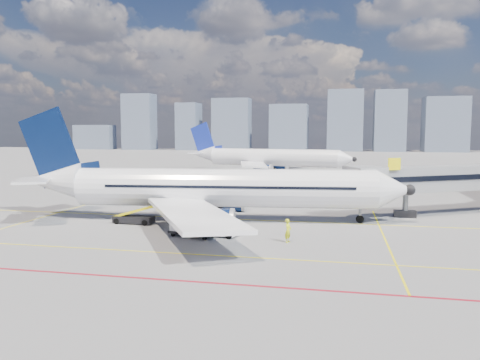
% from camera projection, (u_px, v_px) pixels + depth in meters
% --- Properties ---
extents(ground, '(420.00, 420.00, 0.00)m').
position_uv_depth(ground, '(216.00, 236.00, 39.68)').
color(ground, gray).
rests_on(ground, ground).
extents(apron_markings, '(90.00, 35.12, 0.01)m').
position_uv_depth(apron_markings, '(195.00, 247.00, 35.99)').
color(apron_markings, '#FFEC0D').
rests_on(apron_markings, ground).
extents(jet_bridge, '(23.55, 15.78, 6.30)m').
position_uv_depth(jet_bridge, '(463.00, 179.00, 50.96)').
color(jet_bridge, gray).
rests_on(jet_bridge, ground).
extents(distant_skyline, '(249.59, 14.71, 28.82)m').
position_uv_depth(distant_skyline, '(311.00, 126.00, 224.12)').
color(distant_skyline, slate).
rests_on(distant_skyline, ground).
extents(main_aircraft, '(39.50, 34.35, 11.56)m').
position_uv_depth(main_aircraft, '(208.00, 188.00, 46.65)').
color(main_aircraft, white).
rests_on(main_aircraft, ground).
extents(second_aircraft, '(38.52, 33.24, 11.33)m').
position_uv_depth(second_aircraft, '(267.00, 158.00, 103.73)').
color(second_aircraft, white).
rests_on(second_aircraft, ground).
extents(baggage_tug, '(2.49, 1.84, 1.57)m').
position_uv_depth(baggage_tug, '(222.00, 228.00, 39.52)').
color(baggage_tug, white).
rests_on(baggage_tug, ground).
extents(cargo_dolly, '(4.34, 2.71, 2.21)m').
position_uv_depth(cargo_dolly, '(193.00, 222.00, 39.56)').
color(cargo_dolly, black).
rests_on(cargo_dolly, ground).
extents(belt_loader, '(5.65, 1.72, 2.29)m').
position_uv_depth(belt_loader, '(135.00, 218.00, 45.16)').
color(belt_loader, black).
rests_on(belt_loader, ground).
extents(ramp_worker, '(0.65, 0.80, 1.91)m').
position_uv_depth(ramp_worker, '(288.00, 231.00, 37.41)').
color(ramp_worker, yellow).
rests_on(ramp_worker, ground).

